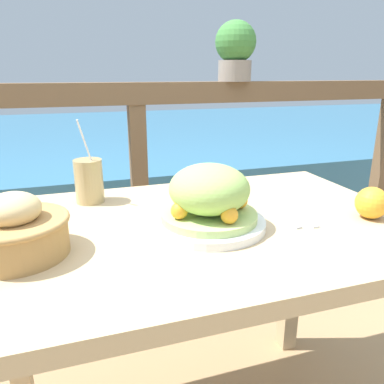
% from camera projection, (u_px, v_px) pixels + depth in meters
% --- Properties ---
extents(patio_table, '(1.13, 0.72, 0.74)m').
position_uv_depth(patio_table, '(194.00, 261.00, 0.97)').
color(patio_table, tan).
rests_on(patio_table, ground_plane).
extents(railing_fence, '(2.80, 0.08, 1.06)m').
position_uv_depth(railing_fence, '(138.00, 145.00, 1.63)').
color(railing_fence, brown).
rests_on(railing_fence, ground_plane).
extents(sea_backdrop, '(12.00, 4.00, 0.50)m').
position_uv_depth(sea_backdrop, '(100.00, 154.00, 4.07)').
color(sea_backdrop, teal).
rests_on(sea_backdrop, ground_plane).
extents(salad_plate, '(0.27, 0.27, 0.16)m').
position_uv_depth(salad_plate, '(209.00, 201.00, 0.89)').
color(salad_plate, white).
rests_on(salad_plate, patio_table).
extents(drink_glass, '(0.08, 0.08, 0.24)m').
position_uv_depth(drink_glass, '(89.00, 181.00, 1.07)').
color(drink_glass, tan).
rests_on(drink_glass, patio_table).
extents(bread_basket, '(0.22, 0.22, 0.13)m').
position_uv_depth(bread_basket, '(15.00, 231.00, 0.76)').
color(bread_basket, '#AD7F47').
rests_on(bread_basket, patio_table).
extents(potted_plant, '(0.18, 0.18, 0.26)m').
position_uv_depth(potted_plant, '(235.00, 49.00, 1.64)').
color(potted_plant, gray).
rests_on(potted_plant, railing_fence).
extents(fork, '(0.02, 0.18, 0.00)m').
position_uv_depth(fork, '(279.00, 215.00, 0.98)').
color(fork, silver).
rests_on(fork, patio_table).
extents(knife, '(0.03, 0.18, 0.00)m').
position_uv_depth(knife, '(299.00, 214.00, 0.99)').
color(knife, silver).
rests_on(knife, patio_table).
extents(orange_near_basket, '(0.08, 0.08, 0.08)m').
position_uv_depth(orange_near_basket, '(372.00, 203.00, 0.96)').
color(orange_near_basket, '#F9A328').
rests_on(orange_near_basket, patio_table).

